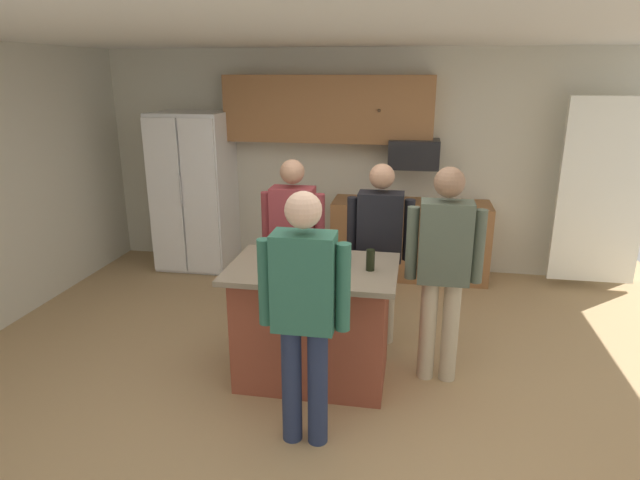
% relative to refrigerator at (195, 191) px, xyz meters
% --- Properties ---
extents(floor, '(7.04, 7.04, 0.00)m').
position_rel_refrigerator_xyz_m(floor, '(2.00, -2.38, -0.94)').
color(floor, tan).
rests_on(floor, ground).
extents(ceiling, '(7.04, 7.04, 0.00)m').
position_rel_refrigerator_xyz_m(ceiling, '(2.00, -2.38, 1.66)').
color(ceiling, white).
extents(back_wall, '(6.40, 0.10, 2.60)m').
position_rel_refrigerator_xyz_m(back_wall, '(2.00, 0.42, 0.36)').
color(back_wall, beige).
rests_on(back_wall, ground).
extents(french_door_window_panel, '(0.90, 0.06, 2.00)m').
position_rel_refrigerator_xyz_m(french_door_window_panel, '(4.60, 0.02, 0.16)').
color(french_door_window_panel, white).
rests_on(french_door_window_panel, ground).
extents(cabinet_run_upper, '(2.40, 0.38, 0.75)m').
position_rel_refrigerator_xyz_m(cabinet_run_upper, '(1.60, 0.22, 0.98)').
color(cabinet_run_upper, '#936038').
extents(cabinet_run_lower, '(1.80, 0.63, 0.90)m').
position_rel_refrigerator_xyz_m(cabinet_run_lower, '(2.60, 0.10, -0.49)').
color(cabinet_run_lower, '#936038').
rests_on(cabinet_run_lower, ground).
extents(refrigerator, '(0.86, 0.76, 1.89)m').
position_rel_refrigerator_xyz_m(refrigerator, '(0.00, 0.00, 0.00)').
color(refrigerator, white).
rests_on(refrigerator, ground).
extents(microwave_over_range, '(0.56, 0.40, 0.32)m').
position_rel_refrigerator_xyz_m(microwave_over_range, '(2.60, 0.12, 0.51)').
color(microwave_over_range, black).
extents(kitchen_island, '(1.27, 0.86, 0.94)m').
position_rel_refrigerator_xyz_m(kitchen_island, '(1.91, -2.31, -0.47)').
color(kitchen_island, brown).
rests_on(kitchen_island, ground).
extents(person_guest_by_door, '(0.57, 0.22, 1.61)m').
position_rel_refrigerator_xyz_m(person_guest_by_door, '(2.36, -1.62, -0.02)').
color(person_guest_by_door, tan).
rests_on(person_guest_by_door, ground).
extents(person_guest_left, '(0.57, 0.22, 1.62)m').
position_rel_refrigerator_xyz_m(person_guest_left, '(1.59, -1.58, -0.01)').
color(person_guest_left, '#232D4C').
rests_on(person_guest_left, ground).
extents(person_elder_center, '(0.57, 0.22, 1.68)m').
position_rel_refrigerator_xyz_m(person_elder_center, '(2.00, -3.09, 0.03)').
color(person_elder_center, '#232D4C').
rests_on(person_elder_center, ground).
extents(person_host_foreground, '(0.57, 0.22, 1.69)m').
position_rel_refrigerator_xyz_m(person_host_foreground, '(2.87, -2.16, 0.03)').
color(person_host_foreground, tan).
rests_on(person_host_foreground, ground).
extents(glass_short_whisky, '(0.06, 0.06, 0.16)m').
position_rel_refrigerator_xyz_m(glass_short_whisky, '(2.34, -2.32, 0.07)').
color(glass_short_whisky, black).
rests_on(glass_short_whisky, kitchen_island).
extents(glass_pilsner, '(0.06, 0.06, 0.14)m').
position_rel_refrigerator_xyz_m(glass_pilsner, '(1.74, -2.47, 0.06)').
color(glass_pilsner, black).
rests_on(glass_pilsner, kitchen_island).
extents(mug_blue_stoneware, '(0.13, 0.09, 0.09)m').
position_rel_refrigerator_xyz_m(mug_blue_stoneware, '(1.60, -2.30, 0.04)').
color(mug_blue_stoneware, white).
rests_on(mug_blue_stoneware, kitchen_island).
extents(serving_tray, '(0.44, 0.30, 0.04)m').
position_rel_refrigerator_xyz_m(serving_tray, '(1.95, -2.23, 0.01)').
color(serving_tray, '#B7B7BC').
rests_on(serving_tray, kitchen_island).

